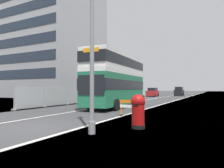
% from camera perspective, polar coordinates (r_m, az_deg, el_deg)
% --- Properties ---
extents(ground, '(140.00, 280.00, 0.10)m').
position_cam_1_polar(ground, '(10.21, -18.82, -11.95)').
color(ground, '#38383A').
extents(double_decker_bus, '(3.22, 10.31, 5.18)m').
position_cam_1_polar(double_decker_bus, '(20.06, 1.34, 1.32)').
color(double_decker_bus, '#1E6B47').
rests_on(double_decker_bus, ground).
extents(lamppost_foreground, '(0.29, 0.70, 9.45)m').
position_cam_1_polar(lamppost_foreground, '(8.71, -5.67, 16.29)').
color(lamppost_foreground, gray).
rests_on(lamppost_foreground, ground).
extents(red_pillar_postbox, '(0.67, 0.67, 1.58)m').
position_cam_1_polar(red_pillar_postbox, '(9.52, 7.39, -7.24)').
color(red_pillar_postbox, black).
rests_on(red_pillar_postbox, ground).
extents(roadworks_barrier, '(1.69, 0.87, 1.08)m').
position_cam_1_polar(roadworks_barrier, '(13.71, 5.74, -6.23)').
color(roadworks_barrier, orange).
rests_on(roadworks_barrier, ground).
extents(construction_site_fence, '(0.44, 24.00, 2.08)m').
position_cam_1_polar(construction_site_fence, '(27.66, -5.64, -3.01)').
color(construction_site_fence, '#A8AAAD').
rests_on(construction_site_fence, ground).
extents(car_oncoming_near, '(2.03, 3.90, 2.11)m').
position_cam_1_polar(car_oncoming_near, '(37.29, 6.97, -2.56)').
color(car_oncoming_near, silver).
rests_on(car_oncoming_near, ground).
extents(car_receding_mid, '(2.02, 4.15, 1.98)m').
position_cam_1_polar(car_receding_mid, '(46.52, 11.43, -2.34)').
color(car_receding_mid, maroon).
rests_on(car_receding_mid, ground).
extents(car_receding_far, '(2.03, 4.02, 2.23)m').
position_cam_1_polar(car_receding_far, '(52.47, 18.44, -2.05)').
color(car_receding_far, black).
rests_on(car_receding_far, ground).
extents(bare_tree_far_verge_near, '(3.12, 2.86, 5.46)m').
position_cam_1_polar(bare_tree_far_verge_near, '(46.66, -2.36, -0.10)').
color(bare_tree_far_verge_near, '#4C3D2D').
rests_on(bare_tree_far_verge_near, ground).
extents(backdrop_office_block, '(24.07, 16.52, 25.12)m').
position_cam_1_polar(backdrop_office_block, '(50.27, -18.54, 11.14)').
color(backdrop_office_block, '#9EA0A3').
rests_on(backdrop_office_block, ground).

